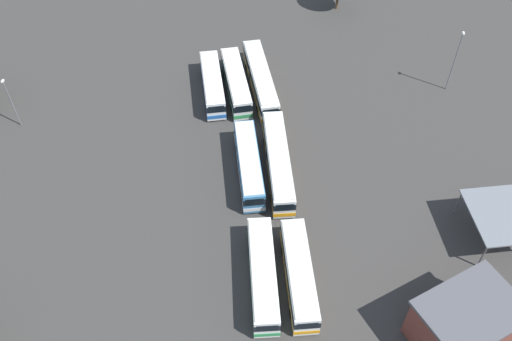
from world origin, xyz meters
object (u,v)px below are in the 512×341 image
bus_row0_slot1 (236,82)px  bus_row2_slot2 (299,274)px  bus_row0_slot2 (260,79)px  bus_row1_slot1 (249,164)px  depot_building (465,323)px  bus_row1_slot2 (278,161)px  lamp_post_far_corner (455,59)px  maintenance_shelter (503,215)px  bus_row2_slot1 (263,274)px  lamp_post_near_entrance (11,101)px  bus_row0_slot0 (212,84)px

bus_row0_slot1 → bus_row2_slot2: bearing=17.4°
bus_row0_slot2 → bus_row1_slot1: bearing=-1.0°
bus_row0_slot1 → depot_building: size_ratio=1.12×
bus_row1_slot2 → depot_building: bearing=42.1°
depot_building → lamp_post_far_corner: lamp_post_far_corner is taller
bus_row0_slot2 → maintenance_shelter: (23.88, 28.19, 2.03)m
bus_row2_slot1 → lamp_post_near_entrance: size_ratio=1.69×
depot_building → bus_row1_slot1: bearing=-131.9°
bus_row0_slot0 → maintenance_shelter: size_ratio=1.34×
bus_row1_slot1 → lamp_post_far_corner: lamp_post_far_corner is taller
bus_row1_slot1 → bus_row2_slot2: bearing=23.3°
bus_row0_slot0 → bus_row2_slot2: bearing=23.2°
maintenance_shelter → bus_row1_slot2: bearing=-108.0°
bus_row0_slot2 → bus_row2_slot1: 32.08m
bus_row0_slot1 → bus_row1_slot1: size_ratio=0.99×
bus_row0_slot0 → lamp_post_far_corner: 33.87m
bus_row0_slot2 → depot_building: depot_building is taller
bus_row1_slot1 → bus_row2_slot1: size_ratio=1.02×
bus_row2_slot1 → lamp_post_far_corner: (-34.05, 24.35, 3.44)m
bus_row2_slot2 → bus_row0_slot0: bearing=-156.8°
maintenance_shelter → bus_row0_slot0: bearing=-122.6°
bus_row1_slot2 → lamp_post_far_corner: lamp_post_far_corner is taller
bus_row1_slot2 → lamp_post_far_corner: bearing=127.2°
bus_row0_slot0 → depot_building: depot_building is taller
bus_row1_slot1 → bus_row1_slot2: size_ratio=0.85×
depot_building → maintenance_shelter: 14.15m
bus_row0_slot2 → lamp_post_far_corner: lamp_post_far_corner is taller
bus_row0_slot1 → bus_row2_slot2: (30.75, 9.63, -0.00)m
depot_building → bus_row0_slot2: bearing=-148.9°
depot_building → lamp_post_near_entrance: bearing=-116.3°
bus_row1_slot1 → lamp_post_near_entrance: size_ratio=1.72×
bus_row0_slot0 → maintenance_shelter: (22.28, 34.88, 2.03)m
bus_row1_slot1 → lamp_post_far_corner: (-18.63, 27.09, 3.44)m
depot_building → lamp_post_far_corner: 39.02m
bus_row1_slot1 → lamp_post_near_entrance: (-6.62, -31.63, 2.47)m
bus_row1_slot1 → bus_row2_slot1: same height
bus_row0_slot0 → depot_building: 45.32m
bus_row2_slot2 → lamp_post_near_entrance: lamp_post_near_entrance is taller
depot_building → maintenance_shelter: size_ratio=1.28×
bus_row2_slot1 → bus_row0_slot2: bearing=-175.6°
bus_row1_slot1 → lamp_post_far_corner: bearing=124.5°
bus_row0_slot1 → lamp_post_far_corner: lamp_post_far_corner is taller
bus_row2_slot1 → depot_building: bearing=76.7°
bus_row1_slot2 → lamp_post_far_corner: 29.74m
depot_building → lamp_post_near_entrance: lamp_post_near_entrance is taller
bus_row0_slot2 → bus_row1_slot2: 16.11m
bus_row1_slot1 → maintenance_shelter: bearing=75.6°
bus_row1_slot1 → bus_row2_slot2: (15.10, 6.49, -0.00)m
bus_row2_slot1 → lamp_post_near_entrance: lamp_post_near_entrance is taller
bus_row1_slot1 → bus_row2_slot2: same height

